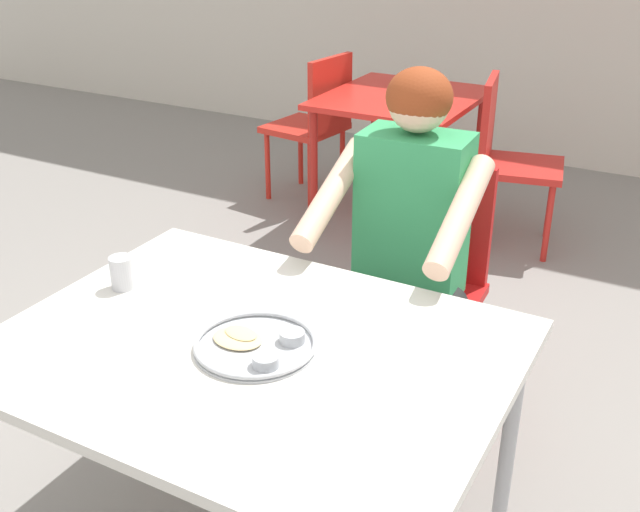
% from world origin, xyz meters
% --- Properties ---
extents(table_foreground, '(1.25, 0.95, 0.73)m').
position_xyz_m(table_foreground, '(0.02, -0.04, 0.66)').
color(table_foreground, silver).
rests_on(table_foreground, ground).
extents(thali_tray, '(0.30, 0.30, 0.03)m').
position_xyz_m(thali_tray, '(0.04, -0.05, 0.74)').
color(thali_tray, '#B7BABF').
rests_on(thali_tray, table_foreground).
extents(drinking_cup, '(0.07, 0.07, 0.09)m').
position_xyz_m(drinking_cup, '(-0.46, 0.04, 0.78)').
color(drinking_cup, silver).
rests_on(drinking_cup, table_foreground).
extents(chair_foreground, '(0.45, 0.43, 0.90)m').
position_xyz_m(chair_foreground, '(0.10, 0.92, 0.52)').
color(chair_foreground, red).
rests_on(chair_foreground, ground).
extents(diner_foreground, '(0.51, 0.56, 1.26)m').
position_xyz_m(diner_foreground, '(0.10, 0.70, 0.75)').
color(diner_foreground, black).
rests_on(diner_foreground, ground).
extents(table_background_red, '(0.79, 0.90, 0.73)m').
position_xyz_m(table_background_red, '(-0.65, 2.47, 0.64)').
color(table_background_red, red).
rests_on(table_background_red, ground).
extents(chair_red_left, '(0.46, 0.46, 0.88)m').
position_xyz_m(chair_red_left, '(-1.21, 2.51, 0.51)').
color(chair_red_left, red).
rests_on(chair_red_left, ground).
extents(chair_red_right, '(0.49, 0.48, 0.89)m').
position_xyz_m(chair_red_right, '(-0.03, 2.42, 0.51)').
color(chair_red_right, red).
rests_on(chair_red_right, ground).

